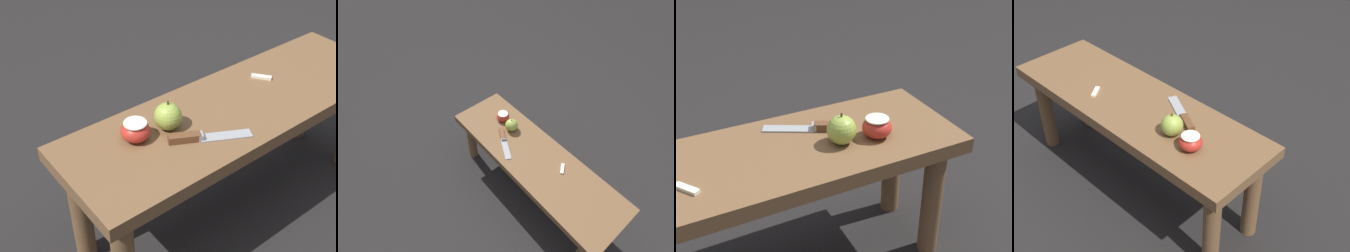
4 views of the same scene
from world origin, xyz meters
The scene contains 6 objects.
ground_plane centered at (0.00, 0.00, 0.00)m, with size 8.00×8.00×0.00m, color black.
wooden_bench centered at (0.00, 0.00, 0.32)m, with size 1.04×0.33×0.38m.
knife centered at (-0.19, -0.05, 0.39)m, with size 0.20×0.12×0.02m.
apple_whole centered at (-0.22, 0.03, 0.42)m, with size 0.07×0.07×0.08m.
apple_cut centered at (-0.31, 0.04, 0.41)m, with size 0.07×0.07×0.05m.
apple_slice_near_knife centered at (0.15, 0.06, 0.39)m, with size 0.05×0.06×0.01m.
Camera 2 is at (0.52, -0.63, 1.52)m, focal length 28.00 mm.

